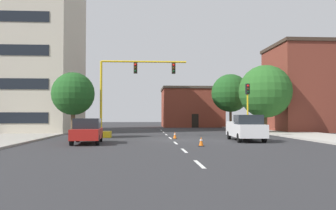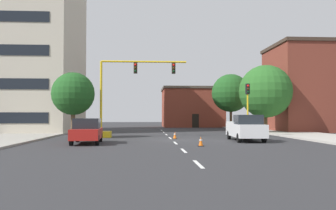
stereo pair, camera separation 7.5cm
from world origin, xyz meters
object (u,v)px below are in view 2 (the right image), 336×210
Objects in this scene: traffic_signal_gantry at (113,112)px; traffic_light_pole_right at (248,98)px; traffic_cone_roadside_b at (201,141)px; tree_right_far at (231,93)px; sedan_red_near_left at (87,131)px; traffic_cone_roadside_a at (175,135)px; tree_left_near at (73,94)px; pickup_truck_white at (245,128)px; tree_right_mid at (266,91)px.

traffic_signal_gantry is 1.77× the size of traffic_light_pole_right.
traffic_cone_roadside_b is at bearing -121.83° from traffic_light_pole_right.
traffic_cone_roadside_b is at bearing -107.32° from tree_right_far.
traffic_cone_roadside_b is (6.36, -9.49, -1.91)m from traffic_signal_gantry.
traffic_light_pole_right reaches higher than sedan_red_near_left.
traffic_cone_roadside_a is at bearing -164.34° from traffic_light_pole_right.
pickup_truck_white is (13.87, -4.30, -2.83)m from tree_left_near.
tree_left_near is 1.04× the size of pickup_truck_white.
pickup_truck_white is at bearing -116.00° from tree_right_mid.
traffic_light_pole_right is at bearing 26.39° from sedan_red_near_left.
traffic_signal_gantry is at bearing 178.30° from traffic_light_pole_right.
sedan_red_near_left is 7.72× the size of traffic_cone_roadside_a.
tree_right_far is at bearing 72.68° from traffic_cone_roadside_b.
traffic_light_pole_right is 15.39m from tree_left_near.
traffic_signal_gantry is 6.08m from traffic_cone_roadside_a.
traffic_signal_gantry is 11.69m from pickup_truck_white.
pickup_truck_white is at bearing 47.50° from traffic_cone_roadside_b.
traffic_cone_roadside_b is (-5.67, -9.14, -3.23)m from traffic_light_pole_right.
traffic_light_pole_right is at bearing -1.70° from traffic_signal_gantry.
tree_right_far reaches higher than traffic_cone_roadside_b.
traffic_cone_roadside_a is at bearing 35.78° from sedan_red_near_left.
traffic_signal_gantry is at bearing 157.14° from traffic_cone_roadside_a.
sedan_red_near_left is at bearing -99.44° from traffic_signal_gantry.
sedan_red_near_left is 7.50× the size of traffic_cone_roadside_b.
tree_right_mid is (15.85, 5.98, 2.34)m from traffic_signal_gantry.
tree_right_far is 1.43× the size of pickup_truck_white.
tree_right_mid is (0.95, -11.89, -0.56)m from tree_right_far.
tree_right_far is at bearing 45.44° from tree_left_near.
tree_left_near is at bearing -168.85° from traffic_signal_gantry.
traffic_light_pole_right is 7.69m from traffic_cone_roadside_a.
tree_right_far is at bearing 94.58° from tree_right_mid.
sedan_red_near_left is at bearing 160.92° from traffic_cone_roadside_b.
pickup_truck_white is at bearing -108.29° from traffic_light_pole_right.
tree_left_near reaches higher than traffic_light_pole_right.
tree_right_mid reaches higher than sedan_red_near_left.
tree_right_far reaches higher than traffic_cone_roadside_a.
traffic_signal_gantry is 3.78m from tree_left_near.
tree_left_near is 9.49m from traffic_cone_roadside_a.
traffic_cone_roadside_a is at bearing 152.34° from pickup_truck_white.
tree_left_near is (-15.39, -0.31, 0.28)m from traffic_light_pole_right.
traffic_signal_gantry is at bearing 11.15° from tree_left_near.
tree_right_mid is 14.03m from traffic_cone_roadside_a.
traffic_cone_roadside_b is at bearing -19.08° from sedan_red_near_left.
traffic_signal_gantry is at bearing 80.56° from sedan_red_near_left.
traffic_light_pole_right is 0.61× the size of tree_right_far.
traffic_cone_roadside_a is 0.97× the size of traffic_cone_roadside_b.
tree_right_mid reaches higher than traffic_cone_roadside_a.
traffic_light_pole_right is at bearing 15.66° from traffic_cone_roadside_a.
traffic_light_pole_right is 7.83× the size of traffic_cone_roadside_b.
traffic_light_pole_right is 0.88× the size of pickup_truck_white.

